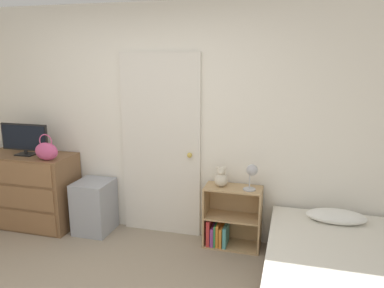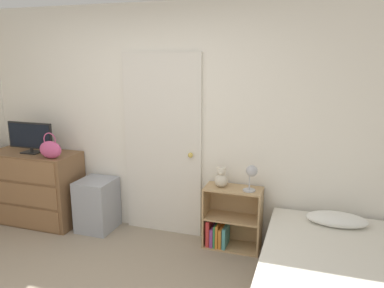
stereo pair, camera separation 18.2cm
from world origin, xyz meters
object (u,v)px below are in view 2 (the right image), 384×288
at_px(handbag, 50,149).
at_px(storage_bin, 97,205).
at_px(dresser, 36,187).
at_px(teddy_bear, 221,178).
at_px(tv, 30,137).
at_px(bed, 337,284).
at_px(bookshelf, 228,223).
at_px(desk_lamp, 251,173).

bearing_deg(handbag, storage_bin, 23.74).
xyz_separation_m(dresser, teddy_bear, (2.29, 0.11, 0.32)).
xyz_separation_m(tv, bed, (3.42, -0.62, -0.84)).
relative_size(bookshelf, teddy_bear, 3.08).
relative_size(handbag, teddy_bear, 1.36).
distance_m(handbag, storage_bin, 0.83).
relative_size(dresser, teddy_bear, 5.01).
bearing_deg(tv, storage_bin, 4.27).
height_order(storage_bin, bookshelf, bookshelf).
bearing_deg(handbag, dresser, 159.04).
distance_m(teddy_bear, bed, 1.46).
xyz_separation_m(tv, bookshelf, (2.36, 0.13, -0.80)).
xyz_separation_m(storage_bin, desk_lamp, (1.79, 0.02, 0.56)).
height_order(tv, bed, tv).
height_order(dresser, tv, tv).
height_order(bookshelf, teddy_bear, teddy_bear).
relative_size(bookshelf, bed, 0.37).
bearing_deg(desk_lamp, bookshelf, 167.71).
relative_size(dresser, handbag, 3.68).
bearing_deg(dresser, bed, -10.56).
height_order(dresser, desk_lamp, desk_lamp).
xyz_separation_m(bookshelf, teddy_bear, (-0.08, -0.01, 0.49)).
xyz_separation_m(tv, storage_bin, (0.81, 0.06, -0.77)).
relative_size(storage_bin, bed, 0.33).
bearing_deg(bed, tv, 169.70).
bearing_deg(bookshelf, dresser, -177.18).
height_order(handbag, teddy_bear, handbag).
xyz_separation_m(storage_bin, bookshelf, (1.55, 0.07, -0.03)).
bearing_deg(desk_lamp, storage_bin, -179.30).
bearing_deg(handbag, desk_lamp, 5.47).
relative_size(storage_bin, teddy_bear, 2.79).
relative_size(handbag, storage_bin, 0.49).
bearing_deg(storage_bin, tv, -175.73).
height_order(dresser, handbag, handbag).
bearing_deg(tv, dresser, 106.81).
bearing_deg(bookshelf, desk_lamp, -12.29).
xyz_separation_m(handbag, teddy_bear, (1.90, 0.26, -0.22)).
bearing_deg(storage_bin, bookshelf, 2.70).
height_order(tv, handbag, tv).
distance_m(tv, desk_lamp, 2.61).
xyz_separation_m(teddy_bear, bed, (1.14, -0.75, -0.53)).
xyz_separation_m(desk_lamp, bed, (0.82, -0.70, -0.63)).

